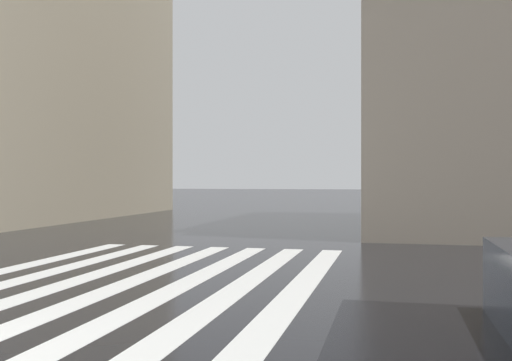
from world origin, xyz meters
name	(u,v)px	position (x,y,z in m)	size (l,w,h in m)	color
zebra_crossing	(103,293)	(4.00, -0.51, 0.00)	(13.00, 6.50, 0.01)	silver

